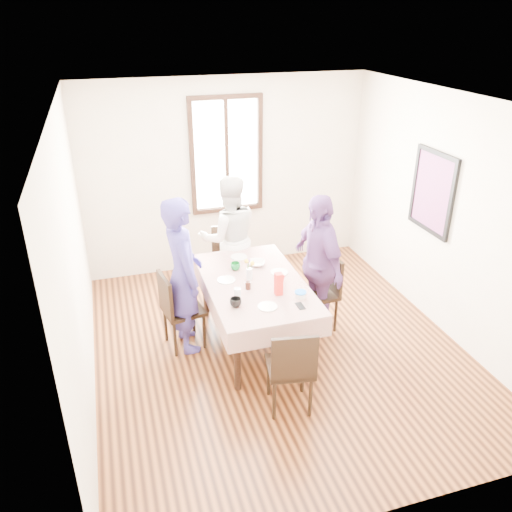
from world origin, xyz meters
name	(u,v)px	position (x,y,z in m)	size (l,w,h in m)	color
ground	(277,346)	(0.00, 0.00, 0.00)	(4.50, 4.50, 0.00)	black
back_wall	(227,176)	(0.00, 2.25, 1.35)	(4.00, 4.00, 0.00)	beige
right_wall	(447,217)	(2.00, 0.00, 1.35)	(4.50, 4.50, 0.00)	beige
window_frame	(226,155)	(0.00, 2.23, 1.65)	(1.02, 0.06, 1.62)	black
window_pane	(226,155)	(0.00, 2.24, 1.65)	(0.90, 0.02, 1.50)	white
art_poster	(433,192)	(1.98, 0.30, 1.55)	(0.04, 0.76, 0.96)	red
dining_table	(255,312)	(-0.21, 0.21, 0.38)	(0.94, 1.65, 0.75)	black
tablecloth	(255,282)	(-0.21, 0.21, 0.76)	(1.06, 1.77, 0.01)	#5C0F09
chair_left	(183,310)	(-0.99, 0.36, 0.46)	(0.42, 0.42, 0.91)	black
chair_right	(317,294)	(0.57, 0.26, 0.46)	(0.42, 0.42, 0.91)	black
chair_far	(230,263)	(-0.21, 1.34, 0.46)	(0.42, 0.42, 0.91)	black
chair_near	(290,366)	(-0.21, -0.93, 0.46)	(0.42, 0.42, 0.91)	black
person_left	(183,275)	(-0.97, 0.36, 0.88)	(0.64, 0.42, 1.77)	navy
person_far	(230,238)	(-0.21, 1.32, 0.82)	(0.80, 0.62, 1.64)	silver
person_right	(317,265)	(0.55, 0.26, 0.84)	(0.98, 0.41, 1.68)	#643C7A
mug_black	(236,302)	(-0.54, -0.24, 0.81)	(0.12, 0.12, 0.09)	black
mug_flag	(280,280)	(0.05, 0.08, 0.81)	(0.10, 0.10, 0.09)	red
mug_green	(235,266)	(-0.33, 0.55, 0.81)	(0.11, 0.11, 0.09)	#0C7226
serving_bowl	(257,263)	(-0.07, 0.58, 0.79)	(0.19, 0.19, 0.05)	white
juice_carton	(279,284)	(-0.05, -0.12, 0.88)	(0.08, 0.08, 0.24)	red
butter_tub	(300,295)	(0.15, -0.25, 0.79)	(0.11, 0.11, 0.06)	white
jam_jar	(248,285)	(-0.32, 0.08, 0.80)	(0.06, 0.06, 0.08)	black
drinking_glass	(237,293)	(-0.47, -0.06, 0.81)	(0.07, 0.07, 0.11)	silver
smartphone	(300,306)	(0.08, -0.42, 0.77)	(0.07, 0.14, 0.01)	black
flower_vase	(249,274)	(-0.24, 0.28, 0.83)	(0.07, 0.07, 0.13)	silver
plate_left	(226,280)	(-0.50, 0.32, 0.77)	(0.20, 0.20, 0.01)	white
plate_right	(279,272)	(0.12, 0.33, 0.77)	(0.20, 0.20, 0.01)	white
plate_far	(239,257)	(-0.21, 0.85, 0.77)	(0.20, 0.20, 0.01)	white
plate_near	(268,307)	(-0.24, -0.34, 0.77)	(0.20, 0.20, 0.01)	white
butter_lid	(301,292)	(0.15, -0.25, 0.82)	(0.12, 0.12, 0.01)	blue
flower_bunch	(249,265)	(-0.24, 0.28, 0.94)	(0.09, 0.09, 0.10)	yellow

